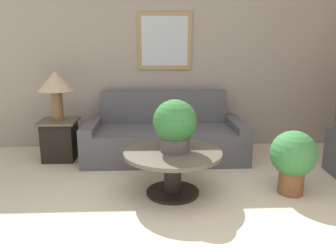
{
  "coord_description": "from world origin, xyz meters",
  "views": [
    {
      "loc": [
        -0.4,
        -1.96,
        1.52
      ],
      "look_at": [
        -0.23,
        1.97,
        0.58
      ],
      "focal_mm": 35.0,
      "sensor_mm": 36.0,
      "label": 1
    }
  ],
  "objects_px": {
    "table_lamp": "(56,85)",
    "potted_plant_floor": "(293,158)",
    "coffee_table": "(173,163)",
    "side_table": "(60,139)",
    "couch_main": "(165,138)",
    "potted_plant_on_table": "(175,124)"
  },
  "relations": [
    {
      "from": "table_lamp",
      "to": "potted_plant_floor",
      "type": "relative_size",
      "value": 0.96
    },
    {
      "from": "coffee_table",
      "to": "side_table",
      "type": "relative_size",
      "value": 1.83
    },
    {
      "from": "couch_main",
      "to": "coffee_table",
      "type": "distance_m",
      "value": 1.24
    },
    {
      "from": "couch_main",
      "to": "table_lamp",
      "type": "bearing_deg",
      "value": -178.0
    },
    {
      "from": "couch_main",
      "to": "coffee_table",
      "type": "bearing_deg",
      "value": -88.21
    },
    {
      "from": "coffee_table",
      "to": "potted_plant_on_table",
      "type": "xyz_separation_m",
      "value": [
        0.02,
        0.0,
        0.42
      ]
    },
    {
      "from": "coffee_table",
      "to": "potted_plant_floor",
      "type": "relative_size",
      "value": 1.49
    },
    {
      "from": "couch_main",
      "to": "coffee_table",
      "type": "xyz_separation_m",
      "value": [
        0.04,
        -1.24,
        0.06
      ]
    },
    {
      "from": "table_lamp",
      "to": "side_table",
      "type": "bearing_deg",
      "value": 116.57
    },
    {
      "from": "couch_main",
      "to": "table_lamp",
      "type": "distance_m",
      "value": 1.64
    },
    {
      "from": "side_table",
      "to": "table_lamp",
      "type": "relative_size",
      "value": 0.85
    },
    {
      "from": "coffee_table",
      "to": "potted_plant_floor",
      "type": "distance_m",
      "value": 1.26
    },
    {
      "from": "side_table",
      "to": "potted_plant_floor",
      "type": "xyz_separation_m",
      "value": [
        2.75,
        -1.24,
        0.12
      ]
    },
    {
      "from": "couch_main",
      "to": "side_table",
      "type": "bearing_deg",
      "value": -178.0
    },
    {
      "from": "side_table",
      "to": "potted_plant_floor",
      "type": "bearing_deg",
      "value": -24.17
    },
    {
      "from": "couch_main",
      "to": "potted_plant_on_table",
      "type": "height_order",
      "value": "potted_plant_on_table"
    },
    {
      "from": "potted_plant_floor",
      "to": "coffee_table",
      "type": "bearing_deg",
      "value": 177.65
    },
    {
      "from": "coffee_table",
      "to": "table_lamp",
      "type": "height_order",
      "value": "table_lamp"
    },
    {
      "from": "side_table",
      "to": "potted_plant_on_table",
      "type": "xyz_separation_m",
      "value": [
        1.52,
        -1.18,
        0.47
      ]
    },
    {
      "from": "coffee_table",
      "to": "potted_plant_on_table",
      "type": "distance_m",
      "value": 0.42
    },
    {
      "from": "table_lamp",
      "to": "potted_plant_floor",
      "type": "distance_m",
      "value": 3.09
    },
    {
      "from": "side_table",
      "to": "table_lamp",
      "type": "height_order",
      "value": "table_lamp"
    }
  ]
}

